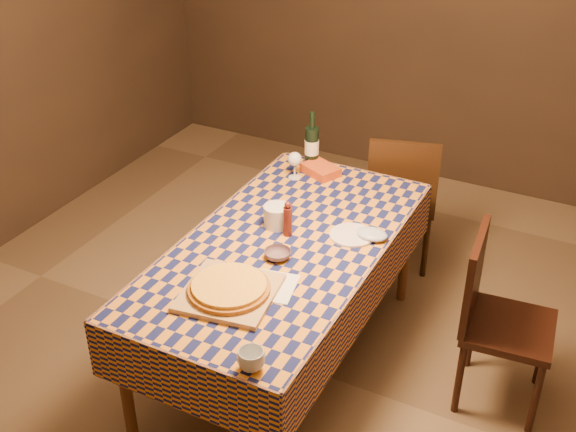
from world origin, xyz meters
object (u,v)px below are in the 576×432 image
Objects in this scene: bowl at (278,254)px; wine_bottle at (312,146)px; chair_far at (402,194)px; chair_right at (494,312)px; cutting_board at (229,293)px; white_plate at (352,235)px; dining_table at (283,256)px; pizza at (229,287)px.

wine_bottle is (-0.28, 0.96, 0.11)m from bowl.
wine_bottle is at bearing 106.18° from bowl.
chair_right is at bearing -49.31° from chair_far.
cutting_board is 1.78× the size of white_plate.
chair_far is (-0.05, 0.96, -0.25)m from white_plate.
dining_table is at bearing -165.59° from chair_right.
pizza is 3.44× the size of bowl.
wine_bottle is at bearing 129.81° from white_plate.
dining_table is 0.36m from white_plate.
dining_table is at bearing -100.83° from chair_far.
pizza is 0.47× the size of chair_far.
chair_far and chair_right have the same top height.
chair_far is at bearing 130.69° from chair_right.
wine_bottle reaches higher than dining_table.
pizza reaches higher than cutting_board.
pizza is at bearing -92.30° from dining_table.
bowl reaches higher than dining_table.
dining_table is at bearing 87.70° from cutting_board.
chair_right is (0.97, 0.39, -0.27)m from bowl.
dining_table is 0.49m from cutting_board.
wine_bottle is (-0.23, 1.32, 0.11)m from cutting_board.
chair_far is at bearing 81.63° from pizza.
pizza is at bearing -80.29° from wine_bottle.
wine_bottle reaches higher than cutting_board.
cutting_board is 1.29m from chair_right.
pizza is 0.76m from white_plate.
chair_right reaches higher than white_plate.
wine_bottle is at bearing 155.25° from chair_right.
white_plate is at bearing 66.99° from cutting_board.
bowl is 0.38× the size of wine_bottle.
bowl is 1.08m from chair_right.
wine_bottle is at bearing 99.71° from cutting_board.
wine_bottle is 0.69m from chair_far.
chair_far is (0.47, 0.33, -0.37)m from wine_bottle.
dining_table is 1.98× the size of chair_right.
white_plate is (0.28, 0.21, 0.08)m from dining_table.
white_plate is (0.52, -0.62, -0.12)m from wine_bottle.
pizza is at bearing -113.01° from white_plate.
bowl is 1.01m from wine_bottle.
bowl reaches higher than cutting_board.
bowl is 0.58× the size of white_plate.
chair_far is 1.20m from chair_right.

